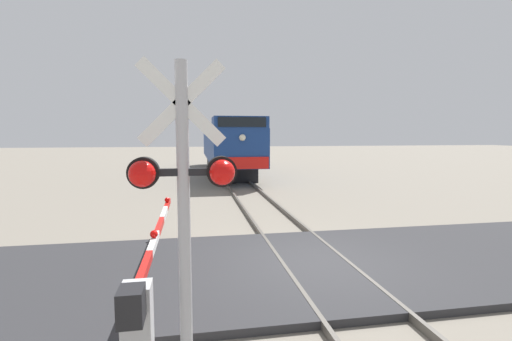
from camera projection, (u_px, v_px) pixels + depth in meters
name	position (u px, v px, depth m)	size (l,w,h in m)	color
ground_plane	(315.00, 268.00, 7.81)	(160.00, 160.00, 0.00)	gray
rail_track_left	(284.00, 267.00, 7.67)	(0.08, 80.00, 0.15)	#59544C
rail_track_right	(346.00, 263.00, 7.92)	(0.08, 80.00, 0.15)	#59544C
road_surface	(315.00, 265.00, 7.80)	(36.00, 4.79, 0.14)	#2D2D30
locomotive	(227.00, 147.00, 27.01)	(3.01, 17.14, 3.89)	black
crossing_signal	(184.00, 192.00, 3.91)	(1.18, 0.33, 3.72)	#ADADB2
crossing_gate	(147.00, 278.00, 5.35)	(0.36, 6.70, 1.21)	silver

